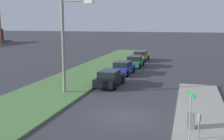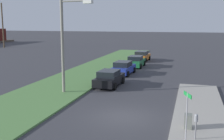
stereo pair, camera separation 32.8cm
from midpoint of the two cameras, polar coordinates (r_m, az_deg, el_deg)
The scene contains 12 objects.
ground at distance 17.45m, azimuth 2.38°, elevation -9.56°, with size 300.00×300.00×0.00m, color #38383D.
grass_median at distance 28.86m, azimuth -7.51°, elevation -1.73°, with size 60.00×6.00×0.12m, color #517F42.
sidewalk_curb at distance 15.19m, azimuth 17.80°, elevation -12.77°, with size 24.00×3.20×0.14m, color #9E998E.
parked_car_black at distance 25.41m, azimuth -0.86°, elevation -1.71°, with size 4.35×2.11×1.47m.
parked_car_blue at distance 31.15m, azimuth 1.94°, elevation 0.42°, with size 4.39×2.20×1.47m.
parked_car_green at distance 36.35m, azimuth 4.43°, elevation 1.74°, with size 4.32×2.06×1.47m.
parked_car_orange at distance 42.20m, azimuth 5.64°, elevation 2.84°, with size 4.38×2.18×1.47m.
parking_meter at distance 14.32m, azimuth 16.76°, elevation -9.93°, with size 0.18×0.18×1.42m.
utility_box at distance 15.84m, azimuth 15.20°, elevation -10.23°, with size 0.55×0.40×0.90m, color slate.
street_sign at distance 13.54m, azimuth 15.05°, elevation -8.07°, with size 0.84×0.37×2.60m.
streetlight at distance 22.43m, azimuth -9.63°, elevation 6.09°, with size 0.72×2.87×7.50m.
distant_utility_pole at distance 68.19m, azimuth -21.98°, elevation 8.42°, with size 0.30×0.30×10.00m, color brown.
Camera 1 is at (-16.10, -3.48, 5.77)m, focal length 44.78 mm.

